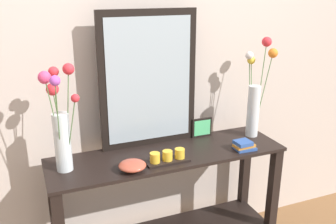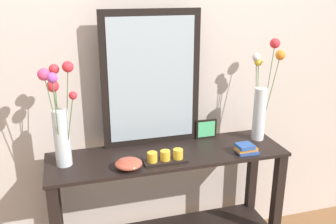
% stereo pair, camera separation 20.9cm
% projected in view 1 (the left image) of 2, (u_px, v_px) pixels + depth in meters
% --- Properties ---
extents(wall_back, '(6.40, 0.08, 2.70)m').
position_uv_depth(wall_back, '(148.00, 53.00, 2.29)').
color(wall_back, beige).
rests_on(wall_back, ground).
extents(console_table, '(1.39, 0.40, 0.81)m').
position_uv_depth(console_table, '(168.00, 199.00, 2.28)').
color(console_table, black).
rests_on(console_table, ground).
extents(mirror_leaning, '(0.59, 0.03, 0.81)m').
position_uv_depth(mirror_leaning, '(149.00, 80.00, 2.18)').
color(mirror_leaning, black).
rests_on(mirror_leaning, console_table).
extents(tall_vase_left, '(0.18, 0.19, 0.57)m').
position_uv_depth(tall_vase_left, '(61.00, 124.00, 1.90)').
color(tall_vase_left, silver).
rests_on(tall_vase_left, console_table).
extents(vase_right, '(0.16, 0.15, 0.63)m').
position_uv_depth(vase_right, '(255.00, 96.00, 2.36)').
color(vase_right, silver).
rests_on(vase_right, console_table).
extents(candle_tray, '(0.24, 0.09, 0.07)m').
position_uv_depth(candle_tray, '(167.00, 157.00, 2.06)').
color(candle_tray, black).
rests_on(candle_tray, console_table).
extents(picture_frame_small, '(0.14, 0.01, 0.13)m').
position_uv_depth(picture_frame_small, '(202.00, 127.00, 2.40)').
color(picture_frame_small, black).
rests_on(picture_frame_small, console_table).
extents(decorative_bowl, '(0.15, 0.15, 0.05)m').
position_uv_depth(decorative_bowl, '(132.00, 165.00, 1.97)').
color(decorative_bowl, '#B24C38').
rests_on(decorative_bowl, console_table).
extents(book_stack, '(0.13, 0.10, 0.06)m').
position_uv_depth(book_stack, '(244.00, 145.00, 2.22)').
color(book_stack, '#2D519E').
rests_on(book_stack, console_table).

